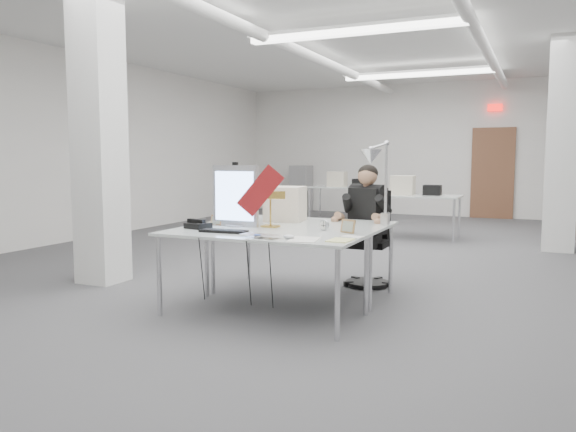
% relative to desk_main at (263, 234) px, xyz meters
% --- Properties ---
extents(room_shell, '(10.04, 14.04, 3.24)m').
position_rel_desk_main_xyz_m(room_shell, '(0.04, 2.63, 0.95)').
color(room_shell, '#474749').
rests_on(room_shell, ground).
extents(desk_main, '(1.80, 0.90, 0.02)m').
position_rel_desk_main_xyz_m(desk_main, '(0.00, 0.00, 0.00)').
color(desk_main, silver).
rests_on(desk_main, room_shell).
extents(desk_second, '(1.80, 0.90, 0.02)m').
position_rel_desk_main_xyz_m(desk_second, '(0.00, 0.90, 0.00)').
color(desk_second, silver).
rests_on(desk_second, room_shell).
extents(bg_desk_a, '(1.60, 0.80, 0.02)m').
position_rel_desk_main_xyz_m(bg_desk_a, '(0.20, 5.50, 0.00)').
color(bg_desk_a, silver).
rests_on(bg_desk_a, room_shell).
extents(bg_desk_b, '(1.60, 0.80, 0.02)m').
position_rel_desk_main_xyz_m(bg_desk_b, '(-1.80, 7.70, 0.00)').
color(bg_desk_b, silver).
rests_on(bg_desk_b, room_shell).
extents(filing_cabinet, '(0.45, 0.55, 1.20)m').
position_rel_desk_main_xyz_m(filing_cabinet, '(-3.50, 9.15, -0.14)').
color(filing_cabinet, gray).
rests_on(filing_cabinet, room_shell).
extents(office_chair, '(0.64, 0.64, 1.01)m').
position_rel_desk_main_xyz_m(office_chair, '(0.52, 1.53, -0.24)').
color(office_chair, black).
rests_on(office_chair, room_shell).
extents(seated_person, '(0.67, 0.74, 0.91)m').
position_rel_desk_main_xyz_m(seated_person, '(0.52, 1.48, 0.16)').
color(seated_person, black).
rests_on(seated_person, office_chair).
extents(monitor, '(0.48, 0.05, 0.59)m').
position_rel_desk_main_xyz_m(monitor, '(-0.45, 0.31, 0.31)').
color(monitor, '#B2B2B7').
rests_on(monitor, desk_main).
extents(pennant, '(0.45, 0.13, 0.49)m').
position_rel_desk_main_xyz_m(pennant, '(-0.16, 0.27, 0.37)').
color(pennant, maroon).
rests_on(pennant, monitor).
extents(keyboard, '(0.44, 0.18, 0.02)m').
position_rel_desk_main_xyz_m(keyboard, '(-0.32, -0.13, 0.02)').
color(keyboard, black).
rests_on(keyboard, desk_main).
extents(laptop, '(0.37, 0.26, 0.03)m').
position_rel_desk_main_xyz_m(laptop, '(0.12, -0.34, 0.03)').
color(laptop, '#A8A9AD').
rests_on(laptop, desk_main).
extents(mouse, '(0.10, 0.08, 0.04)m').
position_rel_desk_main_xyz_m(mouse, '(0.37, -0.27, 0.03)').
color(mouse, '#B9B9BE').
rests_on(mouse, desk_main).
extents(bankers_lamp, '(0.33, 0.23, 0.34)m').
position_rel_desk_main_xyz_m(bankers_lamp, '(-0.11, 0.37, 0.18)').
color(bankers_lamp, '#C4823D').
rests_on(bankers_lamp, desk_main).
extents(desk_phone, '(0.24, 0.22, 0.05)m').
position_rel_desk_main_xyz_m(desk_phone, '(-0.69, 0.02, 0.04)').
color(desk_phone, black).
rests_on(desk_phone, desk_main).
extents(picture_frame_left, '(0.13, 0.05, 0.10)m').
position_rel_desk_main_xyz_m(picture_frame_left, '(-0.66, 0.30, 0.06)').
color(picture_frame_left, '#A47046').
rests_on(picture_frame_left, desk_main).
extents(picture_frame_right, '(0.16, 0.10, 0.12)m').
position_rel_desk_main_xyz_m(picture_frame_right, '(0.70, 0.28, 0.07)').
color(picture_frame_right, '#A67A47').
rests_on(picture_frame_right, desk_main).
extents(desk_clock, '(0.10, 0.05, 0.09)m').
position_rel_desk_main_xyz_m(desk_clock, '(0.44, 0.37, 0.06)').
color(desk_clock, '#A4A5A8').
rests_on(desk_clock, desk_main).
extents(paper_stack_a, '(0.28, 0.35, 0.01)m').
position_rel_desk_main_xyz_m(paper_stack_a, '(0.51, -0.26, 0.02)').
color(paper_stack_a, silver).
rests_on(paper_stack_a, desk_main).
extents(paper_stack_b, '(0.18, 0.24, 0.01)m').
position_rel_desk_main_xyz_m(paper_stack_b, '(0.79, -0.18, 0.02)').
color(paper_stack_b, '#DCDA83').
rests_on(paper_stack_b, desk_main).
extents(paper_stack_c, '(0.20, 0.16, 0.01)m').
position_rel_desk_main_xyz_m(paper_stack_c, '(0.81, 0.06, 0.02)').
color(paper_stack_c, silver).
rests_on(paper_stack_c, desk_main).
extents(beige_monitor, '(0.43, 0.41, 0.36)m').
position_rel_desk_main_xyz_m(beige_monitor, '(-0.20, 0.92, 0.19)').
color(beige_monitor, beige).
rests_on(beige_monitor, desk_second).
extents(architect_lamp, '(0.36, 0.70, 0.85)m').
position_rel_desk_main_xyz_m(architect_lamp, '(0.85, 0.74, 0.44)').
color(architect_lamp, silver).
rests_on(architect_lamp, desk_second).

